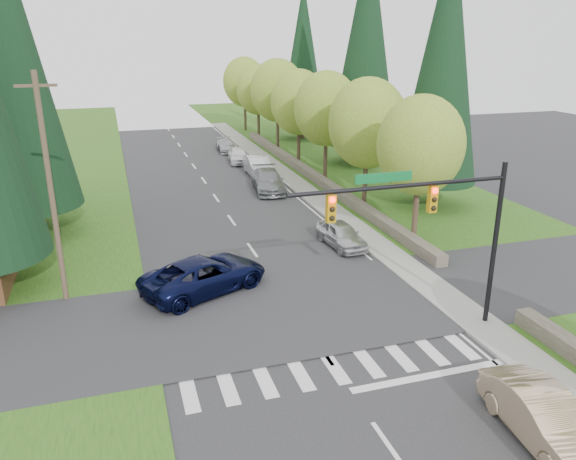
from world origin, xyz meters
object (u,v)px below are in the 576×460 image
parked_car_e (226,146)px  parked_car_a (341,234)px  parked_car_b (268,181)px  parked_car_c (258,166)px  parked_car_d (238,155)px  suv_navy (205,275)px  sedan_champagne (544,418)px

parked_car_e → parked_car_a: bearing=-86.0°
parked_car_b → parked_car_c: parked_car_c is taller
parked_car_b → parked_car_d: (0.00, 10.49, -0.07)m
parked_car_c → suv_navy: bearing=-109.3°
parked_car_a → parked_car_b: parked_car_b is taller
parked_car_a → parked_car_e: parked_car_a is taller
parked_car_e → parked_car_c: bearing=-84.9°
parked_car_b → parked_car_c: size_ratio=1.09×
parked_car_b → sedan_champagne: bearing=-82.1°
suv_navy → parked_car_b: (7.56, 16.23, -0.04)m
parked_car_a → parked_car_b: bearing=88.2°
parked_car_e → parked_car_d: bearing=-87.5°
parked_car_c → parked_car_e: bearing=94.0°
parked_car_a → suv_navy: bearing=-161.7°
parked_car_b → parked_car_d: parked_car_b is taller
parked_car_b → parked_car_c: (0.49, 5.06, 0.03)m
suv_navy → parked_car_a: bearing=-91.1°
parked_car_c → parked_car_d: size_ratio=1.18×
parked_car_a → parked_car_e: (-0.75, 28.65, -0.08)m
suv_navy → parked_car_d: bearing=-40.3°
suv_navy → sedan_champagne: bearing=-173.9°
sedan_champagne → parked_car_a: size_ratio=1.15×
sedan_champagne → suv_navy: (-7.75, 13.07, 0.06)m
sedan_champagne → parked_car_c: 34.37m
sedan_champagne → suv_navy: suv_navy is taller
parked_car_b → parked_car_d: bearing=97.6°
parked_car_a → parked_car_d: (-0.75, 23.12, 0.03)m
parked_car_d → parked_car_e: 5.54m
parked_car_a → parked_car_b: 12.65m
parked_car_c → parked_car_b: bearing=-94.1°
suv_navy → parked_car_d: size_ratio=1.42×
parked_car_e → parked_car_b: bearing=-87.5°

